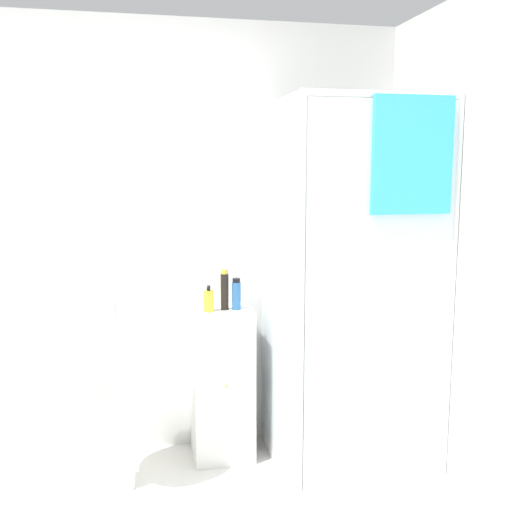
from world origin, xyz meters
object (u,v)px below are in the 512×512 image
object	(u,v)px
shampoo_bottle_tall_black	(225,290)
sink	(115,372)
soap_dispenser	(209,301)
shampoo_bottle_blue	(236,294)

from	to	relation	value
shampoo_bottle_tall_black	sink	bearing A→B (deg)	-160.53
soap_dispenser	shampoo_bottle_blue	size ratio (longest dim) A/B	0.84
sink	soap_dispenser	xyz separation A→B (m)	(0.51, 0.19, 0.31)
shampoo_bottle_blue	shampoo_bottle_tall_black	bearing A→B (deg)	169.78
soap_dispenser	shampoo_bottle_blue	distance (m)	0.16
sink	shampoo_bottle_tall_black	distance (m)	0.74
soap_dispenser	sink	bearing A→B (deg)	-159.90
shampoo_bottle_tall_black	shampoo_bottle_blue	world-z (taller)	shampoo_bottle_tall_black
sink	shampoo_bottle_blue	size ratio (longest dim) A/B	5.53
soap_dispenser	shampoo_bottle_blue	bearing A→B (deg)	5.53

